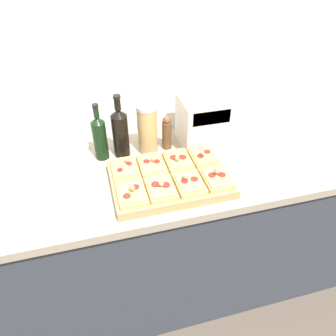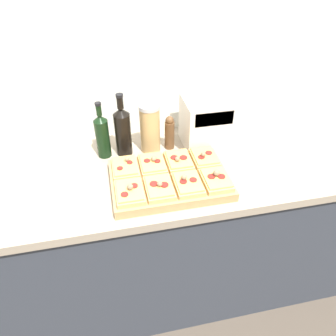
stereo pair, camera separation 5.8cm
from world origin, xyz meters
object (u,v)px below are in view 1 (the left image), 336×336
olive_oil_bottle (100,137)px  grain_jar_tall (147,129)px  toaster_oven (203,121)px  pepper_mill (167,133)px  wine_bottle (120,132)px  cutting_board (170,180)px

olive_oil_bottle → grain_jar_tall: bearing=-0.0°
olive_oil_bottle → toaster_oven: 0.49m
olive_oil_bottle → grain_jar_tall: 0.22m
grain_jar_tall → pepper_mill: bearing=0.0°
grain_jar_tall → toaster_oven: bearing=-0.2°
wine_bottle → toaster_oven: size_ratio=1.23×
cutting_board → pepper_mill: pepper_mill is taller
cutting_board → wine_bottle: size_ratio=1.61×
pepper_mill → grain_jar_tall: bearing=-180.0°
wine_bottle → pepper_mill: wine_bottle is taller
olive_oil_bottle → toaster_oven: bearing=-0.1°
olive_oil_bottle → pepper_mill: 0.31m
pepper_mill → wine_bottle: bearing=180.0°
grain_jar_tall → wine_bottle: bearing=180.0°
pepper_mill → toaster_oven: 0.18m
cutting_board → wine_bottle: bearing=121.2°
wine_bottle → grain_jar_tall: 0.13m
olive_oil_bottle → toaster_oven: olive_oil_bottle is taller
grain_jar_tall → cutting_board: bearing=-82.5°
wine_bottle → toaster_oven: wine_bottle is taller
wine_bottle → grain_jar_tall: size_ratio=1.26×
olive_oil_bottle → pepper_mill: size_ratio=1.60×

